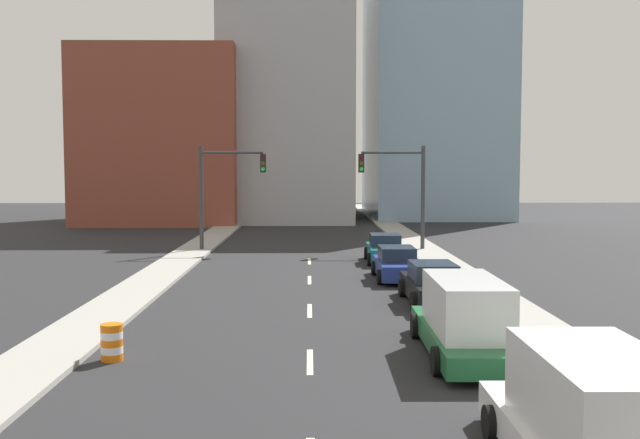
# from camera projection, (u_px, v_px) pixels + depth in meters

# --- Properties ---
(sidewalk_left) EXTENTS (2.16, 92.77, 0.15)m
(sidewalk_left) POSITION_uv_depth(u_px,v_px,m) (210.00, 239.00, 49.26)
(sidewalk_left) COLOR #9E9B93
(sidewalk_left) RESTS_ON ground
(sidewalk_right) EXTENTS (2.16, 92.77, 0.15)m
(sidewalk_right) POSITION_uv_depth(u_px,v_px,m) (408.00, 239.00, 49.48)
(sidewalk_right) COLOR #9E9B93
(sidewalk_right) RESTS_ON ground
(lane_stripe_at_15m) EXTENTS (0.16, 2.40, 0.01)m
(lane_stripe_at_15m) POSITION_uv_depth(u_px,v_px,m) (310.00, 361.00, 18.18)
(lane_stripe_at_15m) COLOR beige
(lane_stripe_at_15m) RESTS_ON ground
(lane_stripe_at_22m) EXTENTS (0.16, 2.40, 0.01)m
(lane_stripe_at_22m) POSITION_uv_depth(u_px,v_px,m) (310.00, 311.00, 24.70)
(lane_stripe_at_22m) COLOR beige
(lane_stripe_at_22m) RESTS_ON ground
(lane_stripe_at_28m) EXTENTS (0.16, 2.40, 0.01)m
(lane_stripe_at_28m) POSITION_uv_depth(u_px,v_px,m) (309.00, 280.00, 31.50)
(lane_stripe_at_28m) COLOR beige
(lane_stripe_at_28m) RESTS_ON ground
(lane_stripe_at_35m) EXTENTS (0.16, 2.40, 0.01)m
(lane_stripe_at_35m) POSITION_uv_depth(u_px,v_px,m) (309.00, 261.00, 37.80)
(lane_stripe_at_35m) COLOR beige
(lane_stripe_at_35m) RESTS_ON ground
(building_brick_left) EXTENTS (14.00, 16.00, 15.39)m
(building_brick_left) POSITION_uv_depth(u_px,v_px,m) (168.00, 139.00, 66.52)
(building_brick_left) COLOR brown
(building_brick_left) RESTS_ON ground
(building_office_center) EXTENTS (12.00, 20.00, 23.53)m
(building_office_center) POSITION_uv_depth(u_px,v_px,m) (289.00, 99.00, 70.39)
(building_office_center) COLOR #A8A8AD
(building_office_center) RESTS_ON ground
(building_glass_right) EXTENTS (13.00, 20.00, 30.96)m
(building_glass_right) POSITION_uv_depth(u_px,v_px,m) (432.00, 68.00, 74.35)
(building_glass_right) COLOR #8CADC6
(building_glass_right) RESTS_ON ground
(traffic_signal_left) EXTENTS (3.98, 0.35, 6.27)m
(traffic_signal_left) POSITION_uv_depth(u_px,v_px,m) (220.00, 184.00, 42.17)
(traffic_signal_left) COLOR #38383D
(traffic_signal_left) RESTS_ON ground
(traffic_signal_right) EXTENTS (3.98, 0.35, 6.27)m
(traffic_signal_right) POSITION_uv_depth(u_px,v_px,m) (405.00, 184.00, 42.34)
(traffic_signal_right) COLOR #38383D
(traffic_signal_right) RESTS_ON ground
(traffic_barrel) EXTENTS (0.56, 0.56, 0.95)m
(traffic_barrel) POSITION_uv_depth(u_px,v_px,m) (112.00, 342.00, 18.25)
(traffic_barrel) COLOR orange
(traffic_barrel) RESTS_ON ground
(box_truck_white) EXTENTS (2.49, 5.92, 2.15)m
(box_truck_white) POSITION_uv_depth(u_px,v_px,m) (596.00, 425.00, 10.89)
(box_truck_white) COLOR silver
(box_truck_white) RESTS_ON ground
(box_truck_green) EXTENTS (2.30, 6.11, 2.08)m
(box_truck_green) POSITION_uv_depth(u_px,v_px,m) (465.00, 319.00, 18.59)
(box_truck_green) COLOR #1E6033
(box_truck_green) RESTS_ON ground
(sedan_black) EXTENTS (2.10, 4.71, 1.50)m
(sedan_black) POSITION_uv_depth(u_px,v_px,m) (433.00, 285.00, 25.98)
(sedan_black) COLOR black
(sedan_black) RESTS_ON ground
(sedan_blue) EXTENTS (2.00, 4.46, 1.46)m
(sedan_blue) POSITION_uv_depth(u_px,v_px,m) (397.00, 265.00, 31.63)
(sedan_blue) COLOR navy
(sedan_blue) RESTS_ON ground
(sedan_teal) EXTENTS (2.08, 4.28, 1.49)m
(sedan_teal) POSITION_uv_depth(u_px,v_px,m) (385.00, 249.00, 37.46)
(sedan_teal) COLOR #196B75
(sedan_teal) RESTS_ON ground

